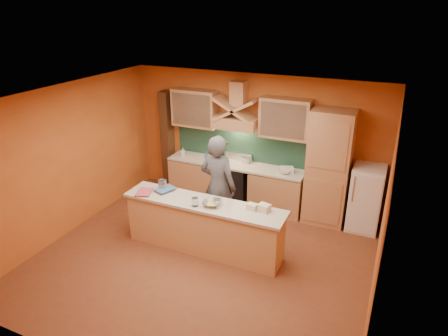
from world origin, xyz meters
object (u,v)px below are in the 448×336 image
at_px(mixing_bowl, 212,204).
at_px(fridge, 366,198).
at_px(stove, 235,184).
at_px(person, 218,187).
at_px(kitchen_scale, 217,203).

bearing_deg(mixing_bowl, fridge, 40.10).
height_order(stove, fridge, fridge).
distance_m(fridge, person, 2.84).
relative_size(stove, mixing_bowl, 2.93).
height_order(fridge, kitchen_scale, fridge).
xyz_separation_m(stove, person, (0.21, -1.32, 0.54)).
relative_size(person, kitchen_scale, 15.19).
height_order(fridge, person, person).
height_order(person, kitchen_scale, person).
bearing_deg(stove, person, -80.98).
bearing_deg(fridge, kitchen_scale, -139.33).
distance_m(stove, fridge, 2.71).
distance_m(person, mixing_bowl, 0.65).
distance_m(fridge, mixing_bowl, 3.05).
bearing_deg(kitchen_scale, person, 137.75).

